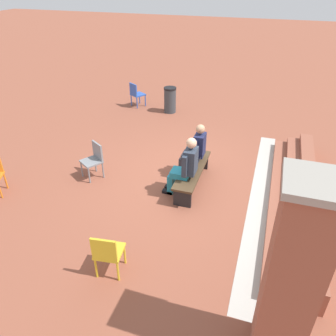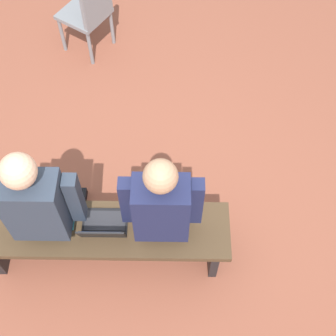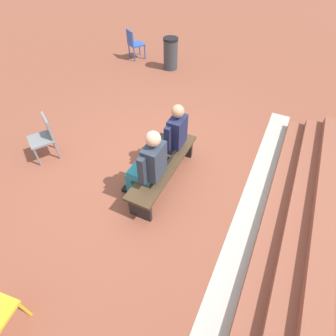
# 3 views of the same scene
# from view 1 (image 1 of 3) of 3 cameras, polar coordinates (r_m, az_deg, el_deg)

# --- Properties ---
(ground_plane) EXTENTS (60.00, 60.00, 0.00)m
(ground_plane) POSITION_cam_1_polar(r_m,az_deg,el_deg) (7.71, 2.56, -1.92)
(ground_plane) COLOR brown
(concrete_strip) EXTENTS (6.09, 0.40, 0.01)m
(concrete_strip) POSITION_cam_1_polar(r_m,az_deg,el_deg) (7.38, 15.62, -4.93)
(concrete_strip) COLOR #B7B2A8
(concrete_strip) RESTS_ON ground
(brick_steps) EXTENTS (5.29, 0.90, 0.45)m
(brick_steps) POSITION_cam_1_polar(r_m,az_deg,el_deg) (7.33, 21.63, -4.78)
(brick_steps) COLOR #93513D
(brick_steps) RESTS_ON ground
(brick_pillar_left_of_steps) EXTENTS (0.64, 0.64, 2.64)m
(brick_pillar_left_of_steps) POSITION_cam_1_polar(r_m,az_deg,el_deg) (4.02, 20.71, -17.67)
(brick_pillar_left_of_steps) COLOR #93513D
(brick_pillar_left_of_steps) RESTS_ON ground
(bench) EXTENTS (1.80, 0.44, 0.45)m
(bench) POSITION_cam_1_polar(r_m,az_deg,el_deg) (7.32, 4.28, -0.70)
(bench) COLOR #4C3823
(bench) RESTS_ON ground
(person_student) EXTENTS (0.53, 0.67, 1.33)m
(person_student) POSITION_cam_1_polar(r_m,az_deg,el_deg) (7.51, 4.70, 3.31)
(person_student) COLOR #383842
(person_student) RESTS_ON ground
(person_adult) EXTENTS (0.56, 0.71, 1.37)m
(person_adult) POSITION_cam_1_polar(r_m,az_deg,el_deg) (6.83, 3.06, 0.48)
(person_adult) COLOR teal
(person_adult) RESTS_ON ground
(laptop) EXTENTS (0.32, 0.29, 0.21)m
(laptop) POSITION_cam_1_polar(r_m,az_deg,el_deg) (7.25, 4.44, 0.32)
(laptop) COLOR black
(laptop) RESTS_ON bench
(plastic_chair_near_bench_left) EXTENTS (0.58, 0.58, 0.84)m
(plastic_chair_near_bench_left) POSITION_cam_1_polar(r_m,az_deg,el_deg) (11.85, -5.58, 12.83)
(plastic_chair_near_bench_left) COLOR #2D56B7
(plastic_chair_near_bench_left) RESTS_ON ground
(plastic_chair_near_bench_right) EXTENTS (0.47, 0.47, 0.84)m
(plastic_chair_near_bench_right) POSITION_cam_1_polar(r_m,az_deg,el_deg) (5.32, -10.51, -14.19)
(plastic_chair_near_bench_right) COLOR gold
(plastic_chair_near_bench_right) RESTS_ON ground
(plastic_chair_far_right) EXTENTS (0.58, 0.58, 0.84)m
(plastic_chair_far_right) POSITION_cam_1_polar(r_m,az_deg,el_deg) (7.76, -12.77, 1.67)
(plastic_chair_far_right) COLOR gray
(plastic_chair_far_right) RESTS_ON ground
(litter_bin) EXTENTS (0.42, 0.42, 0.86)m
(litter_bin) POSITION_cam_1_polar(r_m,az_deg,el_deg) (11.30, 0.35, 11.78)
(litter_bin) COLOR #383D42
(litter_bin) RESTS_ON ground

